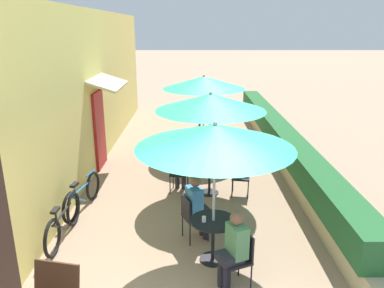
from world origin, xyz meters
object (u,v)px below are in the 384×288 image
Objects in this scene: seated_patron_near_right at (233,247)px; cafe_chair_mid_left at (241,173)px; coffee_cup_near at (204,219)px; patio_table_mid at (210,172)px; coffee_cup_mid at (210,164)px; cafe_chair_far_right at (204,143)px; patio_table_near at (213,231)px; bicycle_second at (82,195)px; seated_patron_near_left at (197,205)px; cafe_chair_mid_right at (178,172)px; coffee_cup_far at (205,128)px; patio_umbrella_far at (204,82)px; patio_umbrella_mid at (211,102)px; patio_umbrella_near at (215,136)px; cafe_chair_near_left at (191,214)px; bicycle_leaning at (63,222)px; cafe_chair_near_right at (240,255)px; patio_table_far at (203,136)px; cafe_chair_far_left at (203,130)px; seated_patron_mid_right at (179,164)px.

seated_patron_near_right is 1.44× the size of cafe_chair_mid_left.
patio_table_mid is at bearing 85.48° from coffee_cup_near.
coffee_cup_mid is 0.10× the size of cafe_chair_far_right.
cafe_chair_far_right reaches higher than patio_table_near.
seated_patron_near_left is at bearing -15.07° from bicycle_second.
patio_table_near is at bearing 18.05° from coffee_cup_near.
cafe_chair_mid_right is at bearing 6.04° from cafe_chair_mid_left.
coffee_cup_near is 5.63m from coffee_cup_far.
patio_umbrella_far is at bearing 64.97° from bicycle_second.
patio_umbrella_mid reaches higher than coffee_cup_mid.
patio_umbrella_near is 1.00× the size of patio_umbrella_far.
cafe_chair_near_left is at bearing 119.66° from patio_table_near.
bicycle_leaning is at bearing -146.24° from coffee_cup_mid.
seated_patron_near_right reaches higher than cafe_chair_near_left.
seated_patron_near_right is (0.62, -1.31, 0.17)m from cafe_chair_near_left.
cafe_chair_far_right is at bearing 59.25° from bicycle_second.
cafe_chair_near_right is 3.32m from bicycle_leaning.
coffee_cup_mid is at bearing -19.94° from seated_patron_near_right.
seated_patron_near_right is 3.33m from cafe_chair_mid_left.
seated_patron_near_left is at bearing 2.31° from bicycle_leaning.
patio_umbrella_mid reaches higher than cafe_chair_near_left.
cafe_chair_mid_right is (-0.31, 2.05, 0.00)m from cafe_chair_near_left.
patio_table_far is 4.70m from bicycle_second.
patio_table_far is 0.31× the size of patio_umbrella_far.
cafe_chair_near_right is at bearing -48.52° from coffee_cup_near.
cafe_chair_near_right is at bearing 9.45° from cafe_chair_far_left.
patio_umbrella_mid reaches higher than cafe_chair_mid_left.
patio_table_near is 5.65m from patio_table_far.
cafe_chair_far_left is (0.37, 5.74, 0.00)m from cafe_chair_near_left.
cafe_chair_far_right is at bearing 91.62° from patio_umbrella_mid.
cafe_chair_far_left is at bearing 6.04° from cafe_chair_far_right.
cafe_chair_mid_left is at bearing 6.04° from cafe_chair_mid_right.
seated_patron_near_right is 1.63× the size of patio_table_far.
patio_umbrella_near is at bearing 6.51° from cafe_chair_far_left.
patio_table_far is (0.26, 4.97, -0.15)m from seated_patron_near_left.
bicycle_second is (-3.04, 2.43, -0.18)m from cafe_chair_near_right.
bicycle_second is (-2.68, 1.80, -0.20)m from patio_table_near.
coffee_cup_near is 0.05× the size of bicycle_leaning.
cafe_chair_mid_left is 4.00m from bicycle_leaning.
seated_patron_mid_right is at bearing 103.11° from patio_umbrella_near.
patio_umbrella_far is at bearing 89.99° from patio_table_near.
seated_patron_near_right is 7.06m from cafe_chair_far_left.
cafe_chair_far_right is at bearing 90.07° from patio_table_near.
cafe_chair_near_left is 0.50× the size of bicycle_leaning.
patio_table_mid is 0.74m from seated_patron_mid_right.
cafe_chair_far_right is (-0.79, 2.32, 0.00)m from cafe_chair_mid_left.
patio_umbrella_near is at bearing -2.80° from seated_patron_near_right.
seated_patron_mid_right is (-1.43, 0.19, 0.17)m from cafe_chair_mid_left.
bicycle_second is at bearing -147.25° from cafe_chair_mid_right.
patio_umbrella_far is 2.82× the size of cafe_chair_far_right.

